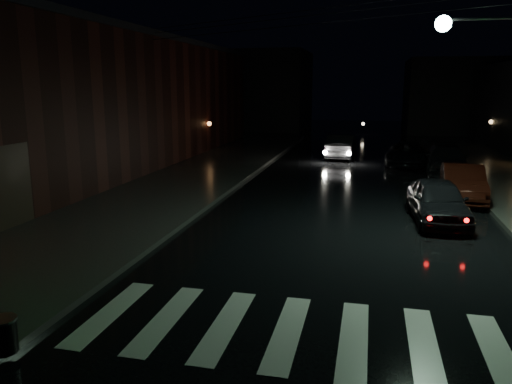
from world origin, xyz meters
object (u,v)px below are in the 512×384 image
Objects in this scene: parked_car_a at (438,201)px; parked_car_c at (446,160)px; oncoming_car at (342,146)px; parked_car_b at (463,183)px; parked_car_d at (407,154)px.

parked_car_c is at bearing 77.39° from parked_car_a.
oncoming_car is (-5.61, 4.51, 0.02)m from parked_car_c.
parked_car_b is 0.96× the size of oncoming_car.
parked_car_a is 0.93× the size of oncoming_car.
oncoming_car is at bearing 120.15° from parked_car_b.
oncoming_car is at bearing 144.24° from parked_car_c.
parked_car_c is 1.06× the size of parked_car_d.
parked_car_a is 0.97× the size of parked_car_b.
parked_car_a is at bearing -106.59° from parked_car_b.
parked_car_a is 10.18m from parked_car_c.
parked_car_c is at bearing 91.93° from parked_car_b.
parked_car_c is 7.20m from oncoming_car.
oncoming_car is (-3.81, 2.18, 0.09)m from parked_car_d.
parked_car_b is at bearing -73.30° from parked_car_d.
parked_car_b is at bearing -89.07° from parked_car_c.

